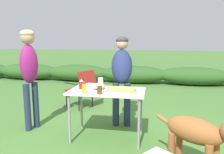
% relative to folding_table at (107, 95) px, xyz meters
% --- Properties ---
extents(ground_plane, '(60.00, 60.00, 0.00)m').
position_rel_folding_table_xyz_m(ground_plane, '(0.00, 0.00, -0.66)').
color(ground_plane, '#477533').
extents(shrub_hedge, '(14.40, 0.90, 0.60)m').
position_rel_folding_table_xyz_m(shrub_hedge, '(0.00, 4.44, -0.36)').
color(shrub_hedge, '#2D5623').
rests_on(shrub_hedge, ground).
extents(folding_table, '(1.10, 0.64, 0.74)m').
position_rel_folding_table_xyz_m(folding_table, '(0.00, 0.00, 0.00)').
color(folding_table, silver).
rests_on(folding_table, ground).
extents(food_tray, '(0.44, 0.26, 0.06)m').
position_rel_folding_table_xyz_m(food_tray, '(0.22, -0.06, 0.10)').
color(food_tray, '#9E9EA3').
rests_on(food_tray, folding_table).
extents(plate_stack, '(0.21, 0.21, 0.04)m').
position_rel_folding_table_xyz_m(plate_stack, '(-0.31, 0.19, 0.10)').
color(plate_stack, white).
rests_on(plate_stack, folding_table).
extents(mixing_bowl, '(0.20, 0.20, 0.09)m').
position_rel_folding_table_xyz_m(mixing_bowl, '(-0.14, 0.06, 0.12)').
color(mixing_bowl, '#ADBC99').
rests_on(mixing_bowl, folding_table).
extents(paper_cup_stack, '(0.08, 0.08, 0.14)m').
position_rel_folding_table_xyz_m(paper_cup_stack, '(-0.15, 0.22, 0.15)').
color(paper_cup_stack, white).
rests_on(paper_cup_stack, folding_table).
extents(ketchup_bottle, '(0.07, 0.07, 0.14)m').
position_rel_folding_table_xyz_m(ketchup_bottle, '(-0.40, 0.04, 0.15)').
color(ketchup_bottle, red).
rests_on(ketchup_bottle, folding_table).
extents(beer_bottle, '(0.07, 0.07, 0.15)m').
position_rel_folding_table_xyz_m(beer_bottle, '(-0.05, -0.24, 0.15)').
color(beer_bottle, brown).
rests_on(beer_bottle, folding_table).
extents(mustard_bottle, '(0.06, 0.06, 0.16)m').
position_rel_folding_table_xyz_m(mustard_bottle, '(-0.28, -0.22, 0.15)').
color(mustard_bottle, yellow).
rests_on(mustard_bottle, folding_table).
extents(standing_person_with_beanie, '(0.41, 0.51, 1.53)m').
position_rel_folding_table_xyz_m(standing_person_with_beanie, '(0.13, 0.64, 0.29)').
color(standing_person_with_beanie, '#232D4C').
rests_on(standing_person_with_beanie, ground).
extents(standing_person_in_red_jacket, '(0.31, 0.37, 1.63)m').
position_rel_folding_table_xyz_m(standing_person_in_red_jacket, '(-1.30, 0.12, 0.37)').
color(standing_person_in_red_jacket, '#232D4C').
rests_on(standing_person_in_red_jacket, ground).
extents(dog, '(0.89, 0.66, 0.70)m').
position_rel_folding_table_xyz_m(dog, '(1.16, -0.70, -0.19)').
color(dog, '#9E5B2D').
rests_on(dog, ground).
extents(camp_chair_green_behind_table, '(0.74, 0.69, 0.83)m').
position_rel_folding_table_xyz_m(camp_chair_green_behind_table, '(-0.83, 1.36, -0.20)').
color(camp_chair_green_behind_table, maroon).
rests_on(camp_chair_green_behind_table, ground).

